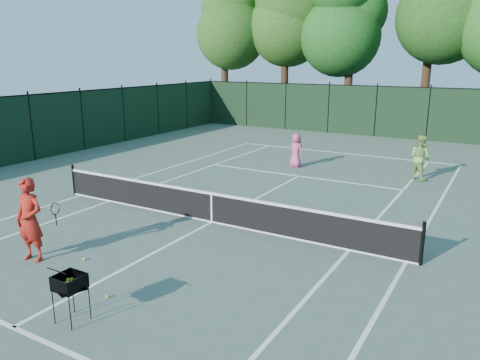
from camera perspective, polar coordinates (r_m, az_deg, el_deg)
The scene contains 20 objects.
ground at distance 13.76m, azimuth -3.44°, elevation -5.15°, with size 90.00×90.00×0.00m, color #4D5E51.
sideline_doubles_left at distance 17.28m, azimuth -18.78°, elevation -1.77°, with size 0.10×23.77×0.01m, color white.
sideline_doubles_right at distance 11.84m, azimuth 19.60°, elevation -9.39°, with size 0.10×23.77×0.01m, color white.
sideline_singles_left at distance 16.30m, azimuth -15.59°, elevation -2.49°, with size 0.10×23.77×0.01m, color white.
sideline_singles_right at distance 12.11m, azimuth 13.18°, elevation -8.34°, with size 0.10×23.77×0.01m, color white.
baseline_far at distance 24.21m, azimuth 12.34°, elevation 3.22°, with size 10.97×0.10×0.01m, color white.
service_line_near at distance 9.62m, azimuth -25.92°, elevation -15.86°, with size 8.23×0.10×0.01m, color white.
service_line_far at distance 19.18m, azimuth 7.20°, elevation 0.49°, with size 8.23×0.10×0.01m, color white.
center_service_line at distance 13.75m, azimuth -3.44°, elevation -5.14°, with size 0.10×12.80×0.01m, color white.
tennis_net at distance 13.60m, azimuth -3.47°, elevation -3.26°, with size 11.69×0.09×1.06m.
fence_far at distance 29.81m, azimuth 16.22°, elevation 7.99°, with size 24.00×0.05×3.00m, color black.
tree_0 at distance 38.22m, azimuth -1.95°, elevation 19.90°, with size 6.40×6.40×13.14m.
tree_1 at distance 36.34m, azimuth 5.67°, elevation 20.95°, with size 6.80×6.80×13.98m.
tree_2 at distance 34.25m, azimuth 13.55°, elevation 19.41°, with size 6.00×6.00×12.40m.
coach at distance 11.97m, azimuth -24.24°, elevation -4.46°, with size 0.94×0.75×2.00m.
player_pink at distance 20.63m, azimuth 6.84°, elevation 3.60°, with size 0.85×0.73×1.48m.
player_green at distance 19.63m, azimuth 21.11°, elevation 2.58°, with size 1.09×1.03×1.77m.
ball_hopper at distance 9.07m, azimuth -20.07°, elevation -11.66°, with size 0.61×0.61×0.91m.
loose_ball_near_cart at distance 9.99m, azimuth -15.88°, elevation -13.50°, with size 0.07×0.07×0.07m, color yellow.
loose_ball_midcourt at distance 11.84m, azimuth -18.45°, elevation -9.11°, with size 0.07×0.07×0.07m, color yellow.
Camera 1 is at (7.22, -10.75, 4.65)m, focal length 35.00 mm.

